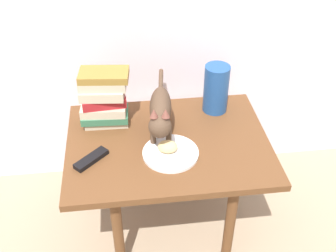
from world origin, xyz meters
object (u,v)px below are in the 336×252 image
at_px(side_table, 168,152).
at_px(tv_remote, 91,159).
at_px(book_stack, 104,98).
at_px(green_vase, 216,89).
at_px(plate, 171,153).
at_px(cat, 160,111).
at_px(bread_roll, 168,147).

distance_m(side_table, tv_remote, 0.34).
distance_m(book_stack, green_vase, 0.50).
xyz_separation_m(plate, tv_remote, (-0.32, -0.00, 0.00)).
bearing_deg(tv_remote, green_vase, -15.74).
relative_size(green_vase, tv_remote, 1.50).
bearing_deg(tv_remote, cat, -20.77).
bearing_deg(cat, tv_remote, -157.48).
xyz_separation_m(cat, tv_remote, (-0.29, -0.12, -0.12)).
bearing_deg(tv_remote, bread_roll, -42.51).
xyz_separation_m(side_table, cat, (-0.03, 0.03, 0.19)).
relative_size(plate, book_stack, 0.90).
bearing_deg(cat, plate, -76.18).
xyz_separation_m(plate, bread_roll, (-0.01, 0.00, 0.03)).
distance_m(cat, green_vase, 0.32).
bearing_deg(tv_remote, side_table, -28.12).
height_order(side_table, tv_remote, tv_remote).
height_order(book_stack, tv_remote, book_stack).
bearing_deg(green_vase, bread_roll, -131.46).
bearing_deg(cat, bread_roll, -82.27).
bearing_deg(side_table, cat, 128.36).
bearing_deg(side_table, plate, -88.40).
relative_size(bread_roll, tv_remote, 0.53).
relative_size(bread_roll, green_vase, 0.36).
bearing_deg(green_vase, tv_remote, -152.45).
bearing_deg(plate, cat, 103.82).
height_order(side_table, book_stack, book_stack).
relative_size(plate, tv_remote, 1.51).
xyz_separation_m(side_table, green_vase, (0.24, 0.21, 0.17)).
height_order(bread_roll, book_stack, book_stack).
bearing_deg(tv_remote, book_stack, 33.43).
height_order(book_stack, green_vase, book_stack).
xyz_separation_m(side_table, book_stack, (-0.26, 0.17, 0.19)).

